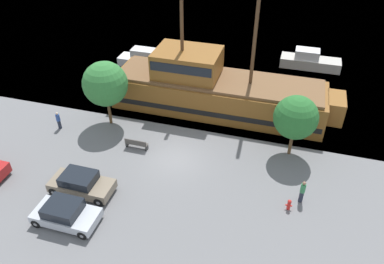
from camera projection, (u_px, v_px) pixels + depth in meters
name	position (u px, v px, depth m)	size (l,w,h in m)	color
ground_plane	(176.00, 159.00, 27.43)	(160.00, 160.00, 0.00)	slate
pirate_ship	(215.00, 90.00, 31.95)	(19.21, 4.99, 11.34)	brown
moored_boat_dockside	(309.00, 61.00, 39.20)	(6.11, 1.98, 1.94)	#B7B2A8
moored_boat_outer	(148.00, 60.00, 39.45)	(6.59, 1.83, 1.87)	silver
parked_car_curb_front	(81.00, 183.00, 24.32)	(4.16, 1.90, 1.46)	#7F705B
parked_car_curb_mid	(65.00, 213.00, 22.30)	(3.92, 1.99, 1.42)	#B7BCC6
fire_hydrant	(289.00, 204.00, 23.27)	(0.42, 0.25, 0.76)	red
bench_promenade_east	(136.00, 144.00, 28.19)	(1.73, 0.45, 0.85)	#4C4742
pedestrian_walking_near	(302.00, 192.00, 23.54)	(0.32, 0.32, 1.68)	#232838
pedestrian_walking_far	(59.00, 120.00, 30.16)	(0.32, 0.32, 1.52)	#232838
tree_row_east	(105.00, 84.00, 29.10)	(3.55, 3.55, 5.44)	brown
tree_row_mideast	(296.00, 118.00, 26.09)	(3.14, 3.14, 4.79)	brown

